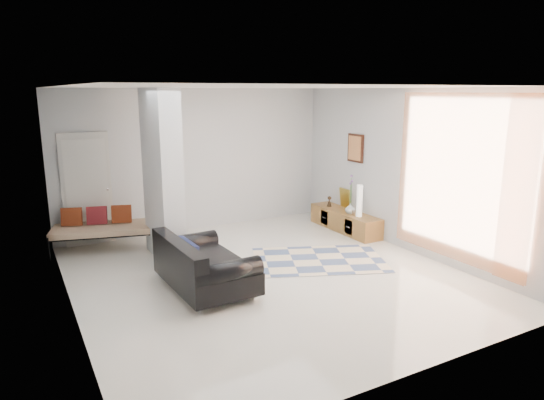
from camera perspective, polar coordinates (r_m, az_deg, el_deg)
floor at (r=7.46m, az=-0.49°, el=-8.89°), size 6.00×6.00×0.00m
ceiling at (r=6.94m, az=-0.54°, el=13.15°), size 6.00×6.00×0.00m
wall_back at (r=9.78m, az=-8.89°, el=4.65°), size 6.00×0.00×6.00m
wall_front at (r=4.72m, az=17.04°, el=-4.48°), size 6.00×0.00×6.00m
wall_left at (r=6.28m, az=-23.21°, el=-0.73°), size 0.00×6.00×6.00m
wall_right at (r=8.69m, az=15.70°, el=3.33°), size 0.00×6.00×6.00m
partition_column at (r=8.13m, az=-12.79°, el=2.86°), size 0.35×1.20×2.80m
hallway_door at (r=9.31m, az=-20.95°, el=1.18°), size 0.85×0.06×2.04m
curtain at (r=7.85m, az=21.14°, el=2.35°), size 0.00×2.55×2.55m
wall_art at (r=9.69m, az=9.81°, el=6.04°), size 0.04×0.45×0.55m
media_console at (r=9.84m, az=8.57°, el=-2.40°), size 0.45×1.81×0.80m
loveseat at (r=6.92m, az=-8.33°, el=-7.69°), size 1.05×1.72×0.76m
daybed at (r=9.01m, az=-19.07°, el=-3.01°), size 1.94×1.20×0.77m
area_rug at (r=8.14m, az=5.53°, el=-7.02°), size 2.50×2.12×0.01m
cylinder_lamp at (r=9.36m, az=10.26°, el=-0.09°), size 0.11×0.11×0.61m
bronze_figurine at (r=10.11m, az=6.76°, el=-0.16°), size 0.11×0.11×0.21m
vase at (r=9.57m, az=9.19°, el=-1.00°), size 0.20×0.20×0.21m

